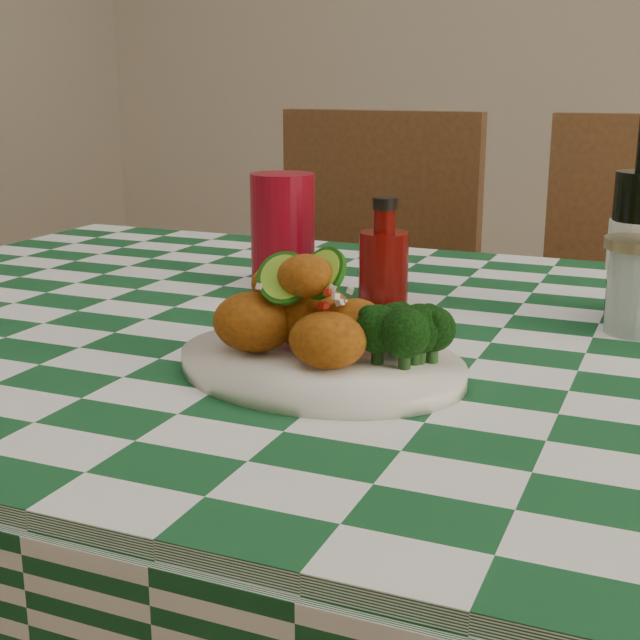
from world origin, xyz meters
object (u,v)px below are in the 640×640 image
at_px(dining_table, 395,629).
at_px(red_tumbler, 283,230).
at_px(plate, 320,365).
at_px(ketchup_bottle, 384,250).
at_px(fried_chicken_pile, 310,306).
at_px(wooden_chair_left, 341,357).

bearing_deg(dining_table, red_tumbler, 143.67).
relative_size(plate, ketchup_bottle, 2.20).
bearing_deg(fried_chicken_pile, dining_table, 76.51).
bearing_deg(wooden_chair_left, fried_chicken_pile, -67.75).
bearing_deg(fried_chicken_pile, red_tumbler, 119.11).
distance_m(plate, ketchup_bottle, 0.32).
xyz_separation_m(dining_table, red_tumbler, (-0.23, 0.17, 0.47)).
relative_size(ketchup_bottle, wooden_chair_left, 0.14).
xyz_separation_m(red_tumbler, wooden_chair_left, (-0.13, 0.55, -0.36)).
relative_size(plate, fried_chicken_pile, 1.91).
distance_m(fried_chicken_pile, red_tumbler, 0.39).
bearing_deg(plate, dining_table, 79.81).
bearing_deg(fried_chicken_pile, wooden_chair_left, 109.69).
xyz_separation_m(plate, red_tumbler, (-0.20, 0.34, 0.07)).
distance_m(red_tumbler, wooden_chair_left, 0.67).
relative_size(dining_table, ketchup_bottle, 12.13).
distance_m(plate, fried_chicken_pile, 0.06).
bearing_deg(fried_chicken_pile, ketchup_bottle, 95.43).
distance_m(dining_table, wooden_chair_left, 0.81).
xyz_separation_m(plate, fried_chicken_pile, (-0.01, 0.00, 0.06)).
distance_m(dining_table, plate, 0.44).
relative_size(dining_table, wooden_chair_left, 1.65).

